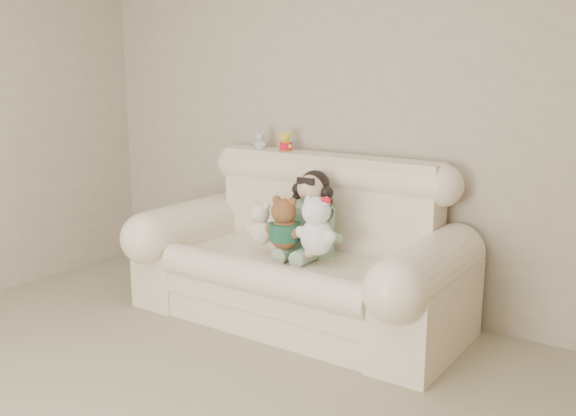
{
  "coord_description": "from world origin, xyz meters",
  "views": [
    {
      "loc": [
        1.97,
        -1.24,
        1.59
      ],
      "look_at": [
        -0.19,
        1.9,
        0.75
      ],
      "focal_mm": 40.2,
      "sensor_mm": 36.0,
      "label": 1
    }
  ],
  "objects_px": {
    "sofa": "(297,242)",
    "white_cat": "(317,219)",
    "cream_teddy": "(261,219)",
    "brown_teddy": "(285,218)",
    "seated_child": "(311,213)"
  },
  "relations": [
    {
      "from": "sofa",
      "to": "white_cat",
      "type": "relative_size",
      "value": 4.94
    },
    {
      "from": "seated_child",
      "to": "cream_teddy",
      "type": "height_order",
      "value": "seated_child"
    },
    {
      "from": "seated_child",
      "to": "cream_teddy",
      "type": "distance_m",
      "value": 0.32
    },
    {
      "from": "sofa",
      "to": "cream_teddy",
      "type": "relative_size",
      "value": 6.58
    },
    {
      "from": "cream_teddy",
      "to": "white_cat",
      "type": "bearing_deg",
      "value": 12.23
    },
    {
      "from": "brown_teddy",
      "to": "cream_teddy",
      "type": "height_order",
      "value": "brown_teddy"
    },
    {
      "from": "brown_teddy",
      "to": "seated_child",
      "type": "bearing_deg",
      "value": 51.34
    },
    {
      "from": "white_cat",
      "to": "cream_teddy",
      "type": "bearing_deg",
      "value": -171.85
    },
    {
      "from": "white_cat",
      "to": "brown_teddy",
      "type": "bearing_deg",
      "value": -169.09
    },
    {
      "from": "sofa",
      "to": "seated_child",
      "type": "height_order",
      "value": "sofa"
    },
    {
      "from": "sofa",
      "to": "seated_child",
      "type": "xyz_separation_m",
      "value": [
        0.05,
        0.08,
        0.18
      ]
    },
    {
      "from": "white_cat",
      "to": "cream_teddy",
      "type": "relative_size",
      "value": 1.33
    },
    {
      "from": "brown_teddy",
      "to": "white_cat",
      "type": "distance_m",
      "value": 0.22
    },
    {
      "from": "white_cat",
      "to": "cream_teddy",
      "type": "height_order",
      "value": "white_cat"
    },
    {
      "from": "sofa",
      "to": "cream_teddy",
      "type": "bearing_deg",
      "value": -147.29
    }
  ]
}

